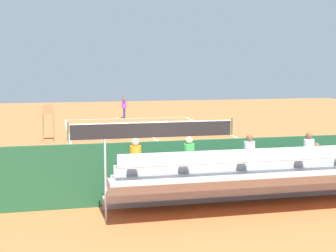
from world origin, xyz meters
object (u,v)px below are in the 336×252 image
object	(u,v)px
tennis_ball_near	(144,123)
umpire_chair	(48,119)
tennis_net	(153,129)
equipment_bag	(279,185)
line_judge	(103,168)
tennis_player	(124,106)
tennis_racket	(117,118)
tennis_ball_far	(98,123)
courtside_bench	(314,172)
bleacher_stand	(256,178)

from	to	relation	value
tennis_ball_near	umpire_chair	bearing A→B (deg)	47.10
tennis_net	equipment_bag	bearing A→B (deg)	97.89
tennis_ball_near	line_judge	bearing A→B (deg)	76.00
equipment_bag	tennis_player	xyz separation A→B (m)	(2.05, -24.56, 0.84)
tennis_racket	line_judge	bearing A→B (deg)	81.64
tennis_ball_near	line_judge	distance (m)	21.15
umpire_chair	tennis_ball_far	world-z (taller)	umpire_chair
line_judge	tennis_ball_far	bearing A→B (deg)	-94.54
umpire_chair	equipment_bag	world-z (taller)	umpire_chair
tennis_net	tennis_ball_far	world-z (taller)	tennis_net
courtside_bench	tennis_ball_far	world-z (taller)	courtside_bench
tennis_net	equipment_bag	world-z (taller)	tennis_net
courtside_bench	tennis_ball_near	xyz separation A→B (m)	(2.48, -20.82, -0.53)
umpire_chair	line_judge	bearing A→B (deg)	98.20
equipment_bag	line_judge	bearing A→B (deg)	-4.09
courtside_bench	line_judge	bearing A→B (deg)	-2.37
tennis_racket	line_judge	xyz separation A→B (m)	(3.60, 24.53, 1.00)
line_judge	bleacher_stand	bearing A→B (deg)	150.95
tennis_racket	line_judge	world-z (taller)	line_judge
equipment_bag	tennis_ball_near	size ratio (longest dim) A/B	13.64
courtside_bench	tennis_player	bearing A→B (deg)	-81.95
tennis_player	bleacher_stand	bearing A→B (deg)	90.58
equipment_bag	tennis_ball_near	world-z (taller)	equipment_bag
tennis_player	line_judge	distance (m)	24.47
tennis_ball_far	tennis_net	bearing A→B (deg)	108.39
bleacher_stand	line_judge	distance (m)	5.04
tennis_player	line_judge	xyz separation A→B (m)	(4.14, 24.12, 0.00)
line_judge	tennis_ball_near	bearing A→B (deg)	-104.00
tennis_racket	bleacher_stand	bearing A→B (deg)	91.71
tennis_ball_near	line_judge	world-z (taller)	line_judge
umpire_chair	tennis_net	bearing A→B (deg)	179.74
tennis_player	tennis_ball_far	xyz separation A→B (m)	(2.47, 3.15, -0.98)
tennis_net	bleacher_stand	distance (m)	15.41
tennis_ball_near	tennis_ball_far	xyz separation A→B (m)	(3.45, -0.47, 0.00)
bleacher_stand	tennis_racket	world-z (taller)	bleacher_stand
bleacher_stand	tennis_ball_near	distance (m)	22.98
bleacher_stand	equipment_bag	world-z (taller)	bleacher_stand
equipment_bag	courtside_bench	bearing A→B (deg)	-174.79
tennis_ball_near	bleacher_stand	bearing A→B (deg)	88.24
tennis_ball_near	tennis_ball_far	distance (m)	3.48
tennis_player	line_judge	size ratio (longest dim) A/B	1.00
tennis_ball_far	tennis_player	bearing A→B (deg)	-128.12
equipment_bag	umpire_chair	bearing A→B (deg)	-59.04
tennis_net	tennis_ball_far	bearing A→B (deg)	-71.61
tennis_net	courtside_bench	bearing A→B (deg)	103.83
umpire_chair	tennis_racket	xyz separation A→B (m)	(-5.47, -11.55, -1.30)
bleacher_stand	tennis_ball_near	world-z (taller)	bleacher_stand
tennis_ball_near	equipment_bag	bearing A→B (deg)	92.93
tennis_ball_near	tennis_racket	bearing A→B (deg)	-69.47
bleacher_stand	tennis_player	distance (m)	26.57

